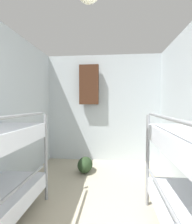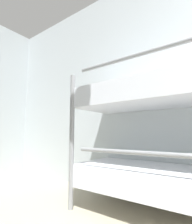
{
  "view_description": "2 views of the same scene",
  "coord_description": "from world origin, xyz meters",
  "views": [
    {
      "loc": [
        0.24,
        0.15,
        1.33
      ],
      "look_at": [
        -0.08,
        3.37,
        1.19
      ],
      "focal_mm": 28.0,
      "sensor_mm": 36.0,
      "label": 1
    },
    {
      "loc": [
        -0.46,
        1.33,
        0.64
      ],
      "look_at": [
        0.79,
        2.26,
        0.84
      ],
      "focal_mm": 28.0,
      "sensor_mm": 36.0,
      "label": 2
    }
  ],
  "objects": [
    {
      "name": "hanging_coat",
      "position": [
        -0.32,
        4.13,
        1.78
      ],
      "size": [
        0.44,
        0.12,
        0.9
      ],
      "color": "#472819"
    },
    {
      "name": "wall_back",
      "position": [
        0.0,
        4.28,
        1.24
      ],
      "size": [
        2.74,
        0.06,
        2.48
      ],
      "color": "silver",
      "rests_on": "ground_plane"
    },
    {
      "name": "duffel_bag",
      "position": [
        -0.31,
        3.49,
        0.15
      ],
      "size": [
        0.29,
        0.46,
        0.29
      ],
      "color": "#23381E",
      "rests_on": "ground_plane"
    }
  ]
}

